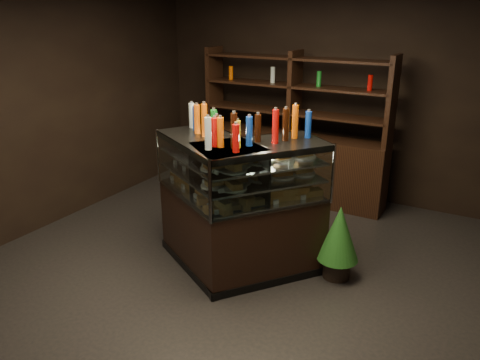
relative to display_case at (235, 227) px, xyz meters
The scene contains 7 objects.
ground 0.45m from the display_case, 106.36° to the left, with size 5.00×5.00×0.00m, color black.
room_shell 1.49m from the display_case, 106.36° to the left, with size 5.02×5.02×3.01m.
display_case is the anchor object (origin of this frame).
food_display 0.56m from the display_case, 78.94° to the right, with size 1.46×0.99×0.42m.
bottles_top 1.02m from the display_case, 101.06° to the left, with size 1.29×0.86×0.30m.
potted_conifer 1.01m from the display_case, 19.95° to the left, with size 0.40×0.40×0.85m.
back_shelving 2.11m from the display_case, 98.16° to the left, with size 2.57×0.44×2.00m.
Camera 1 is at (2.12, -3.65, 2.47)m, focal length 35.00 mm.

